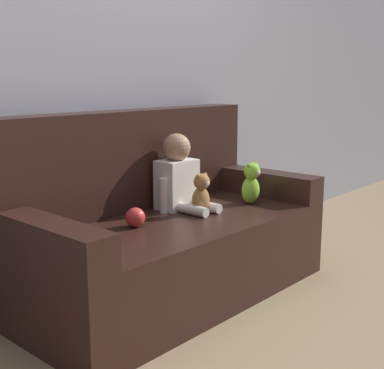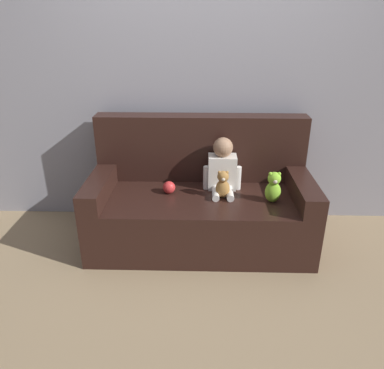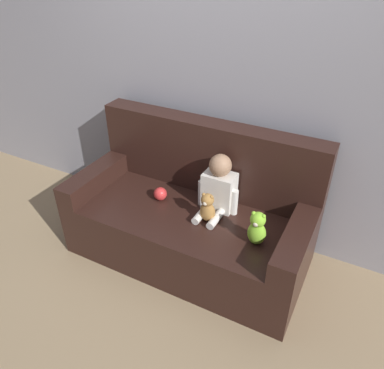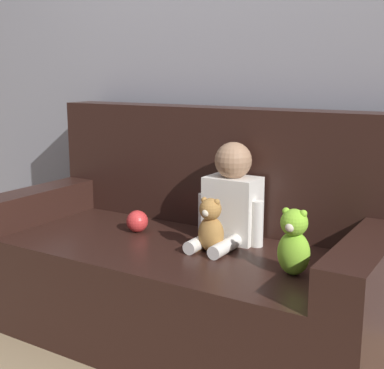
{
  "view_description": "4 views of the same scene",
  "coord_description": "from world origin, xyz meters",
  "px_view_note": "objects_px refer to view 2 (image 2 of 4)",
  "views": [
    {
      "loc": [
        -1.96,
        -1.91,
        1.17
      ],
      "look_at": [
        0.08,
        -0.07,
        0.61
      ],
      "focal_mm": 50.0,
      "sensor_mm": 36.0,
      "label": 1
    },
    {
      "loc": [
        0.01,
        -2.66,
        1.71
      ],
      "look_at": [
        -0.07,
        -0.03,
        0.53
      ],
      "focal_mm": 35.0,
      "sensor_mm": 36.0,
      "label": 2
    },
    {
      "loc": [
        1.02,
        -1.89,
        2.05
      ],
      "look_at": [
        0.05,
        -0.04,
        0.69
      ],
      "focal_mm": 35.0,
      "sensor_mm": 36.0,
      "label": 3
    },
    {
      "loc": [
        1.18,
        -1.84,
        1.14
      ],
      "look_at": [
        0.1,
        -0.08,
        0.71
      ],
      "focal_mm": 50.0,
      "sensor_mm": 36.0,
      "label": 4
    }
  ],
  "objects_px": {
    "couch": "(200,202)",
    "person_baby": "(222,168)",
    "plush_toy_side": "(273,187)",
    "toy_ball": "(169,187)",
    "teddy_bear_brown": "(223,185)"
  },
  "relations": [
    {
      "from": "couch",
      "to": "person_baby",
      "type": "distance_m",
      "value": 0.33
    },
    {
      "from": "plush_toy_side",
      "to": "toy_ball",
      "type": "distance_m",
      "value": 0.81
    },
    {
      "from": "person_baby",
      "to": "plush_toy_side",
      "type": "xyz_separation_m",
      "value": [
        0.37,
        -0.23,
        -0.06
      ]
    },
    {
      "from": "couch",
      "to": "plush_toy_side",
      "type": "distance_m",
      "value": 0.61
    },
    {
      "from": "teddy_bear_brown",
      "to": "toy_ball",
      "type": "height_order",
      "value": "teddy_bear_brown"
    },
    {
      "from": "couch",
      "to": "person_baby",
      "type": "relative_size",
      "value": 4.08
    },
    {
      "from": "person_baby",
      "to": "teddy_bear_brown",
      "type": "xyz_separation_m",
      "value": [
        -0.0,
        -0.17,
        -0.08
      ]
    },
    {
      "from": "couch",
      "to": "person_baby",
      "type": "bearing_deg",
      "value": 16.34
    },
    {
      "from": "toy_ball",
      "to": "couch",
      "type": "bearing_deg",
      "value": 11.72
    },
    {
      "from": "person_baby",
      "to": "teddy_bear_brown",
      "type": "relative_size",
      "value": 1.9
    },
    {
      "from": "plush_toy_side",
      "to": "toy_ball",
      "type": "height_order",
      "value": "plush_toy_side"
    },
    {
      "from": "person_baby",
      "to": "couch",
      "type": "bearing_deg",
      "value": -163.66
    },
    {
      "from": "couch",
      "to": "teddy_bear_brown",
      "type": "bearing_deg",
      "value": -34.96
    },
    {
      "from": "couch",
      "to": "person_baby",
      "type": "xyz_separation_m",
      "value": [
        0.17,
        0.05,
        0.28
      ]
    },
    {
      "from": "couch",
      "to": "toy_ball",
      "type": "bearing_deg",
      "value": -168.28
    }
  ]
}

